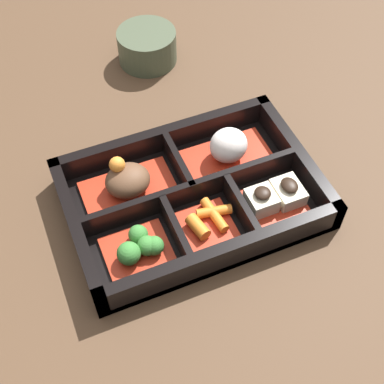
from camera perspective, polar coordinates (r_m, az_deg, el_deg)
name	(u,v)px	position (r m, az deg, el deg)	size (l,w,h in m)	color
ground_plane	(192,204)	(0.66, 0.00, -1.31)	(3.00, 3.00, 0.00)	#4C3523
bento_base	(192,202)	(0.66, 0.00, -1.05)	(0.30, 0.20, 0.01)	black
bento_rim	(193,195)	(0.64, 0.08, -0.33)	(0.30, 0.20, 0.04)	black
bowl_stew	(128,182)	(0.65, -6.89, 1.02)	(0.11, 0.07, 0.05)	#B22D19
bowl_rice	(228,149)	(0.68, 3.89, 4.58)	(0.11, 0.07, 0.05)	#B22D19
bowl_greens	(139,247)	(0.60, -5.65, -5.91)	(0.08, 0.06, 0.03)	#B22D19
bowl_carrots	(208,222)	(0.63, 1.75, -3.20)	(0.06, 0.06, 0.02)	#B22D19
bowl_tofu	(275,197)	(0.65, 8.81, -0.58)	(0.07, 0.06, 0.04)	#B22D19
tea_cup	(147,46)	(0.84, -4.82, 15.29)	(0.09, 0.09, 0.05)	#424C38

